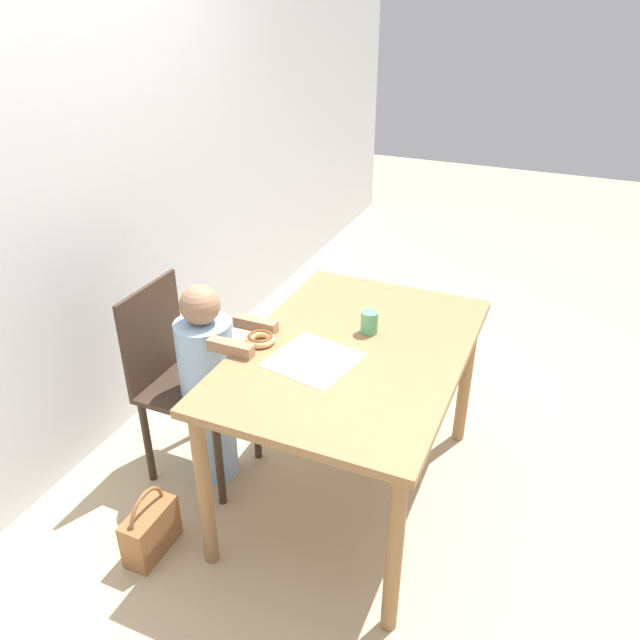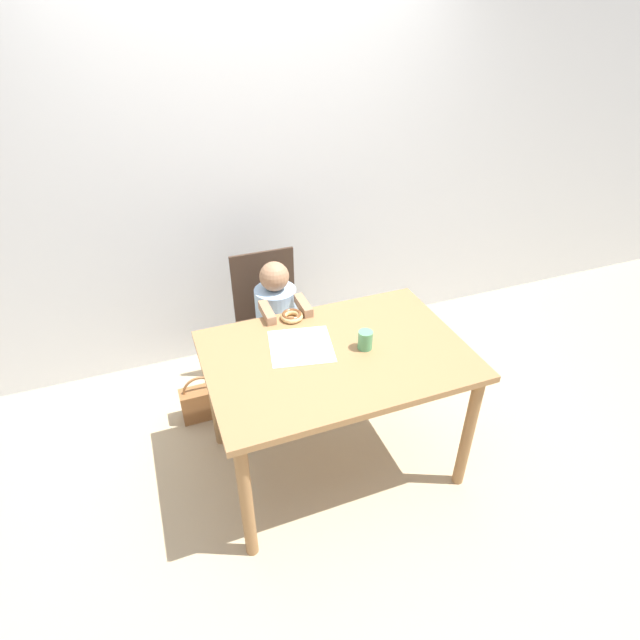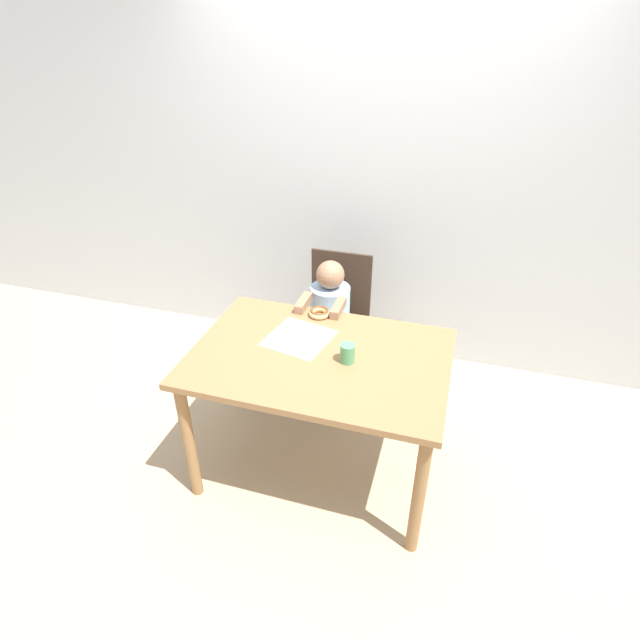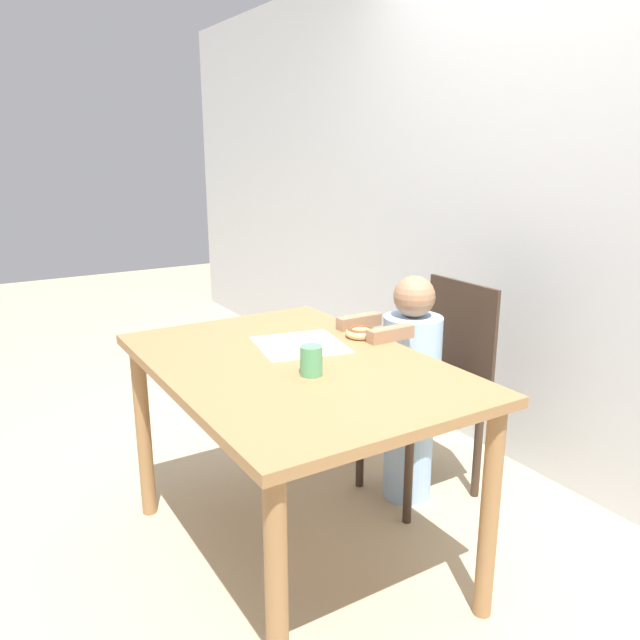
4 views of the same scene
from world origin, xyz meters
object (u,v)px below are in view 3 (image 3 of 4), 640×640
(child_figure, at_px, (329,332))
(donut, at_px, (319,312))
(handbag, at_px, (258,366))
(chair, at_px, (335,323))
(cup, at_px, (348,353))

(child_figure, xyz_separation_m, donut, (0.01, -0.27, 0.30))
(child_figure, relative_size, donut, 8.08)
(handbag, bearing_deg, child_figure, 0.80)
(chair, distance_m, handbag, 0.65)
(donut, relative_size, handbag, 0.38)
(chair, relative_size, cup, 9.53)
(chair, bearing_deg, child_figure, -90.00)
(child_figure, bearing_deg, handbag, -179.20)
(handbag, distance_m, cup, 1.24)
(chair, xyz_separation_m, child_figure, (0.00, -0.13, 0.01))
(child_figure, height_order, cup, child_figure)
(child_figure, height_order, handbag, child_figure)
(chair, bearing_deg, handbag, -164.99)
(child_figure, relative_size, handbag, 3.11)
(handbag, bearing_deg, cup, -39.11)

